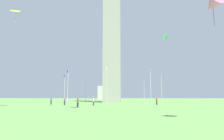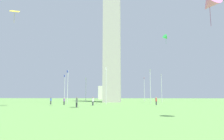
{
  "view_description": "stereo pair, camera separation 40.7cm",
  "coord_description": "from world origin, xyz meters",
  "px_view_note": "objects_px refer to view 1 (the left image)",
  "views": [
    {
      "loc": [
        63.94,
        5.48,
        1.92
      ],
      "look_at": [
        0.0,
        0.0,
        10.52
      ],
      "focal_mm": 31.51,
      "sensor_mm": 36.0,
      "label": 1
    },
    {
      "loc": [
        63.91,
        5.88,
        1.92
      ],
      "look_at": [
        0.0,
        0.0,
        10.52
      ],
      "focal_mm": 31.51,
      "sensor_mm": 36.0,
      "label": 2
    }
  ],
  "objects_px": {
    "kite_green_delta": "(166,38)",
    "flagpole_se": "(144,88)",
    "flagpole_s": "(115,89)",
    "person_gray_shirt": "(78,102)",
    "person_red_shirt": "(157,101)",
    "distant_building": "(110,93)",
    "flagpole_w": "(65,87)",
    "person_blue_shirt": "(51,101)",
    "obelisk_monument": "(112,27)",
    "flagpole_nw": "(68,85)",
    "kite_pink_delta": "(213,4)",
    "flagpole_n": "(106,84)",
    "flagpole_sw": "(86,88)",
    "person_white_shirt": "(94,101)",
    "flagpole_ne": "(151,85)",
    "flagpole_e": "(161,87)",
    "kite_yellow_diamond": "(15,11)",
    "person_purple_shirt": "(65,101)"
  },
  "relations": [
    {
      "from": "distant_building",
      "to": "flagpole_nw",
      "type": "bearing_deg",
      "value": -2.5
    },
    {
      "from": "kite_pink_delta",
      "to": "distant_building",
      "type": "bearing_deg",
      "value": -170.21
    },
    {
      "from": "flagpole_n",
      "to": "person_blue_shirt",
      "type": "bearing_deg",
      "value": -81.17
    },
    {
      "from": "person_white_shirt",
      "to": "kite_yellow_diamond",
      "type": "height_order",
      "value": "kite_yellow_diamond"
    },
    {
      "from": "flagpole_sw",
      "to": "flagpole_s",
      "type": "bearing_deg",
      "value": 112.5
    },
    {
      "from": "flagpole_nw",
      "to": "flagpole_w",
      "type": "bearing_deg",
      "value": -157.5
    },
    {
      "from": "obelisk_monument",
      "to": "kite_green_delta",
      "type": "distance_m",
      "value": 20.16
    },
    {
      "from": "flagpole_e",
      "to": "kite_yellow_diamond",
      "type": "bearing_deg",
      "value": -44.35
    },
    {
      "from": "flagpole_sw",
      "to": "person_red_shirt",
      "type": "bearing_deg",
      "value": 37.2
    },
    {
      "from": "person_purple_shirt",
      "to": "flagpole_n",
      "type": "bearing_deg",
      "value": -24.31
    },
    {
      "from": "flagpole_e",
      "to": "person_white_shirt",
      "type": "distance_m",
      "value": 28.99
    },
    {
      "from": "kite_pink_delta",
      "to": "distant_building",
      "type": "relative_size",
      "value": 0.1
    },
    {
      "from": "flagpole_ne",
      "to": "distant_building",
      "type": "height_order",
      "value": "flagpole_ne"
    },
    {
      "from": "distant_building",
      "to": "person_red_shirt",
      "type": "bearing_deg",
      "value": 12.21
    },
    {
      "from": "flagpole_w",
      "to": "person_blue_shirt",
      "type": "height_order",
      "value": "flagpole_w"
    },
    {
      "from": "flagpole_s",
      "to": "person_purple_shirt",
      "type": "xyz_separation_m",
      "value": [
        36.38,
        -8.88,
        -4.16
      ]
    },
    {
      "from": "flagpole_s",
      "to": "person_gray_shirt",
      "type": "bearing_deg",
      "value": -4.19
    },
    {
      "from": "flagpole_s",
      "to": "flagpole_nw",
      "type": "bearing_deg",
      "value": -22.5
    },
    {
      "from": "person_gray_shirt",
      "to": "distant_building",
      "type": "xyz_separation_m",
      "value": [
        -100.4,
        -4.28,
        3.26
      ]
    },
    {
      "from": "person_red_shirt",
      "to": "distant_building",
      "type": "height_order",
      "value": "distant_building"
    },
    {
      "from": "person_purple_shirt",
      "to": "kite_yellow_diamond",
      "type": "distance_m",
      "value": 20.72
    },
    {
      "from": "obelisk_monument",
      "to": "distant_building",
      "type": "bearing_deg",
      "value": -173.78
    },
    {
      "from": "flagpole_sw",
      "to": "flagpole_w",
      "type": "xyz_separation_m",
      "value": [
        11.22,
        -4.65,
        0.0
      ]
    },
    {
      "from": "flagpole_nw",
      "to": "kite_pink_delta",
      "type": "relative_size",
      "value": 3.12
    },
    {
      "from": "obelisk_monument",
      "to": "flagpole_w",
      "type": "xyz_separation_m",
      "value": [
        0.05,
        -15.86,
        -20.44
      ]
    },
    {
      "from": "person_red_shirt",
      "to": "kite_yellow_diamond",
      "type": "relative_size",
      "value": 0.66
    },
    {
      "from": "person_red_shirt",
      "to": "person_purple_shirt",
      "type": "xyz_separation_m",
      "value": [
        1.62,
        -20.52,
        -0.06
      ]
    },
    {
      "from": "flagpole_sw",
      "to": "person_purple_shirt",
      "type": "distance_m",
      "value": 32.09
    },
    {
      "from": "person_purple_shirt",
      "to": "distant_building",
      "type": "relative_size",
      "value": 0.06
    },
    {
      "from": "flagpole_n",
      "to": "flagpole_ne",
      "type": "relative_size",
      "value": 1.0
    },
    {
      "from": "person_red_shirt",
      "to": "kite_green_delta",
      "type": "bearing_deg",
      "value": -40.44
    },
    {
      "from": "person_white_shirt",
      "to": "distant_building",
      "type": "relative_size",
      "value": 0.06
    },
    {
      "from": "flagpole_n",
      "to": "flagpole_e",
      "type": "xyz_separation_m",
      "value": [
        -15.86,
        15.86,
        0.0
      ]
    },
    {
      "from": "person_gray_shirt",
      "to": "flagpole_sw",
      "type": "bearing_deg",
      "value": 36.75
    },
    {
      "from": "kite_yellow_diamond",
      "to": "flagpole_s",
      "type": "bearing_deg",
      "value": 162.48
    },
    {
      "from": "flagpole_sw",
      "to": "kite_green_delta",
      "type": "distance_m",
      "value": 36.85
    },
    {
      "from": "flagpole_n",
      "to": "person_white_shirt",
      "type": "distance_m",
      "value": 8.01
    },
    {
      "from": "obelisk_monument",
      "to": "flagpole_nw",
      "type": "height_order",
      "value": "obelisk_monument"
    },
    {
      "from": "flagpole_s",
      "to": "person_gray_shirt",
      "type": "relative_size",
      "value": 5.14
    },
    {
      "from": "flagpole_ne",
      "to": "flagpole_e",
      "type": "bearing_deg",
      "value": 157.5
    },
    {
      "from": "kite_green_delta",
      "to": "flagpole_se",
      "type": "bearing_deg",
      "value": -167.32
    },
    {
      "from": "flagpole_se",
      "to": "flagpole_w",
      "type": "bearing_deg",
      "value": -67.5
    },
    {
      "from": "flagpole_n",
      "to": "flagpole_se",
      "type": "bearing_deg",
      "value": 157.5
    },
    {
      "from": "flagpole_n",
      "to": "flagpole_nw",
      "type": "bearing_deg",
      "value": -112.5
    },
    {
      "from": "distant_building",
      "to": "kite_green_delta",
      "type": "bearing_deg",
      "value": 16.42
    },
    {
      "from": "flagpole_ne",
      "to": "flagpole_sw",
      "type": "height_order",
      "value": "same"
    },
    {
      "from": "distant_building",
      "to": "person_purple_shirt",
      "type": "bearing_deg",
      "value": -0.77
    },
    {
      "from": "person_blue_shirt",
      "to": "kite_pink_delta",
      "type": "xyz_separation_m",
      "value": [
        29.57,
        25.71,
        8.83
      ]
    },
    {
      "from": "person_white_shirt",
      "to": "flagpole_n",
      "type": "bearing_deg",
      "value": 20.08
    },
    {
      "from": "obelisk_monument",
      "to": "flagpole_e",
      "type": "xyz_separation_m",
      "value": [
        0.05,
        15.86,
        -20.44
      ]
    }
  ]
}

